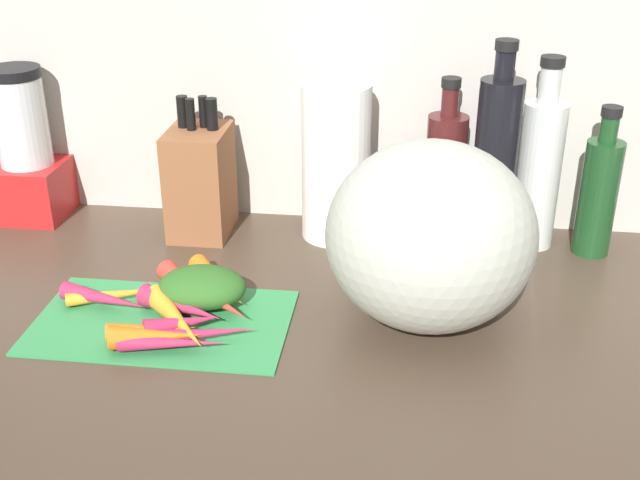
{
  "coord_description": "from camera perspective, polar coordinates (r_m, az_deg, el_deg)",
  "views": [
    {
      "loc": [
        7.81,
        -100.86,
        62.62
      ],
      "look_at": [
        -4.57,
        -1.39,
        13.84
      ],
      "focal_mm": 44.99,
      "sensor_mm": 36.0,
      "label": 1
    }
  ],
  "objects": [
    {
      "name": "ground_plane",
      "position": [
        1.2,
        2.27,
        -6.44
      ],
      "size": [
        170.0,
        80.0,
        3.0
      ],
      "primitive_type": "cube",
      "color": "#47382B"
    },
    {
      "name": "wall_back",
      "position": [
        1.43,
        3.88,
        12.74
      ],
      "size": [
        170.0,
        3.0,
        60.0
      ],
      "primitive_type": "cube",
      "color": "#BCB7AD",
      "rests_on": "ground_plane"
    },
    {
      "name": "cutting_board",
      "position": [
        1.21,
        -11.16,
        -5.66
      ],
      "size": [
        37.42,
        22.25,
        0.8
      ],
      "primitive_type": "cube",
      "color": "#338C4C",
      "rests_on": "ground_plane"
    },
    {
      "name": "carrot_0",
      "position": [
        1.16,
        -9.76,
        -5.87
      ],
      "size": [
        11.01,
        7.77,
        3.24
      ],
      "primitive_type": "cone",
      "rotation": [
        0.0,
        1.57,
        0.47
      ],
      "color": "#B2264C",
      "rests_on": "cutting_board"
    },
    {
      "name": "carrot_1",
      "position": [
        1.13,
        -8.93,
        -6.64
      ],
      "size": [
        17.05,
        7.54,
        2.74
      ],
      "primitive_type": "cone",
      "rotation": [
        0.0,
        1.57,
        0.29
      ],
      "color": "#B2264C",
      "rests_on": "cutting_board"
    },
    {
      "name": "carrot_2",
      "position": [
        1.21,
        -7.72,
        -4.17
      ],
      "size": [
        14.68,
        12.79,
        3.53
      ],
      "primitive_type": "cone",
      "rotation": [
        0.0,
        1.57,
        -0.68
      ],
      "color": "red",
      "rests_on": "cutting_board"
    },
    {
      "name": "carrot_3",
      "position": [
        1.13,
        -11.64,
        -6.74
      ],
      "size": [
        12.82,
        5.72,
        3.52
      ],
      "primitive_type": "cone",
      "rotation": [
        0.0,
        1.57,
        0.18
      ],
      "color": "orange",
      "rests_on": "cutting_board"
    },
    {
      "name": "carrot_4",
      "position": [
        1.16,
        -10.13,
        -5.6
      ],
      "size": [
        13.24,
        15.02,
        3.54
      ],
      "primitive_type": "cone",
      "rotation": [
        0.0,
        1.57,
        -0.88
      ],
      "color": "orange",
      "rests_on": "cutting_board"
    },
    {
      "name": "carrot_5",
      "position": [
        1.26,
        -13.84,
        -3.73
      ],
      "size": [
        16.39,
        7.86,
        2.08
      ],
      "primitive_type": "cone",
      "rotation": [
        0.0,
        1.57,
        0.36
      ],
      "color": "orange",
      "rests_on": "cutting_board"
    },
    {
      "name": "carrot_6",
      "position": [
        1.25,
        -15.11,
        -4.04
      ],
      "size": [
        14.44,
        6.26,
        2.9
      ],
      "primitive_type": "cone",
      "rotation": [
        0.0,
        1.57,
        -0.25
      ],
      "color": "#B2264C",
      "rests_on": "cutting_board"
    },
    {
      "name": "carrot_7",
      "position": [
        1.12,
        -10.49,
        -7.21
      ],
      "size": [
        14.95,
        4.26,
        2.56
      ],
      "primitive_type": "cone",
      "rotation": [
        0.0,
        1.57,
        0.12
      ],
      "color": "#B2264C",
      "rests_on": "cutting_board"
    },
    {
      "name": "carrot_8",
      "position": [
        1.15,
        -11.88,
        -6.29
      ],
      "size": [
        12.69,
        5.78,
        2.82
      ],
      "primitive_type": "cone",
      "rotation": [
        0.0,
        1.57,
        0.25
      ],
      "color": "orange",
      "rests_on": "cutting_board"
    },
    {
      "name": "carrot_9",
      "position": [
        1.19,
        -9.83,
        -4.69
      ],
      "size": [
        14.4,
        8.72,
        3.54
      ],
      "primitive_type": "cone",
      "rotation": [
        0.0,
        1.57,
        -0.4
      ],
      "color": "#B2264C",
      "rests_on": "cutting_board"
    },
    {
      "name": "carrot_10",
      "position": [
        1.25,
        -7.2,
        -3.03
      ],
      "size": [
        12.42,
        13.87,
        3.26
      ],
      "primitive_type": "cone",
      "rotation": [
        0.0,
        1.57,
        -0.87
      ],
      "color": "orange",
      "rests_on": "cutting_board"
    },
    {
      "name": "carrot_11",
      "position": [
        1.25,
        -9.58,
        -3.26
      ],
      "size": [
        11.29,
        11.86,
        3.55
      ],
      "primitive_type": "cone",
      "rotation": [
        0.0,
        1.57,
        -0.83
      ],
      "color": "red",
      "rests_on": "cutting_board"
    },
    {
      "name": "carrot_greens_pile",
      "position": [
        1.22,
        -8.39,
        -3.32
      ],
      "size": [
        13.35,
        10.27,
        5.65
      ],
      "primitive_type": "ellipsoid",
      "color": "#2D6023",
      "rests_on": "cutting_board"
    },
    {
      "name": "winter_squash",
      "position": [
        1.14,
        7.85,
        0.3
      ],
      "size": [
        29.9,
        29.58,
        27.18
      ],
      "primitive_type": "ellipsoid",
      "color": "#B2B7A8",
      "rests_on": "ground_plane"
    },
    {
      "name": "knife_block",
      "position": [
        1.44,
        -8.52,
        4.23
      ],
      "size": [
        10.23,
        13.31,
        24.77
      ],
      "color": "brown",
      "rests_on": "ground_plane"
    },
    {
      "name": "blender_appliance",
      "position": [
        1.58,
        -20.16,
        5.74
      ],
      "size": [
        12.66,
        12.66,
        28.38
      ],
      "color": "red",
      "rests_on": "ground_plane"
    },
    {
      "name": "paper_towel_roll",
      "position": [
        1.4,
        1.15,
        5.55
      ],
      "size": [
        11.96,
        11.96,
        27.8
      ],
      "primitive_type": "cylinder",
      "color": "white",
      "rests_on": "ground_plane"
    },
    {
      "name": "bottle_0",
      "position": [
        1.42,
        8.86,
        4.66
      ],
      "size": [
        7.0,
        7.0,
        28.91
      ],
      "color": "#471919",
      "rests_on": "ground_plane"
    },
    {
      "name": "bottle_1",
      "position": [
        1.37,
        12.33,
        5.29
      ],
      "size": [
        7.22,
        7.22,
        36.3
      ],
      "color": "black",
      "rests_on": "ground_plane"
    },
    {
      "name": "bottle_2",
      "position": [
        1.42,
        15.32,
        4.84
      ],
      "size": [
        7.33,
        7.33,
        33.15
      ],
      "color": "silver",
      "rests_on": "ground_plane"
    },
    {
      "name": "bottle_3",
      "position": [
        1.42,
        19.2,
        3.13
      ],
      "size": [
        6.27,
        6.27,
        25.9
      ],
      "color": "#19421E",
      "rests_on": "ground_plane"
    }
  ]
}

